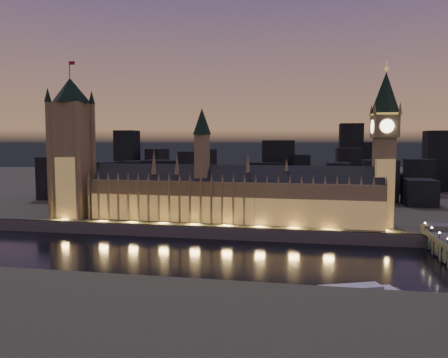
% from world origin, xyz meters
% --- Properties ---
extents(ground_plane, '(2000.00, 2000.00, 0.00)m').
position_xyz_m(ground_plane, '(0.00, 0.00, 0.00)').
color(ground_plane, black).
rests_on(ground_plane, ground).
extents(north_bank, '(2000.00, 960.00, 8.00)m').
position_xyz_m(north_bank, '(0.00, 520.00, 4.00)').
color(north_bank, '#424A32').
rests_on(north_bank, ground).
extents(embankment_wall, '(2000.00, 2.50, 8.00)m').
position_xyz_m(embankment_wall, '(0.00, 41.00, 4.00)').
color(embankment_wall, '#4F5354').
rests_on(embankment_wall, ground).
extents(palace_of_westminster, '(202.00, 27.65, 78.00)m').
position_xyz_m(palace_of_westminster, '(7.30, 61.74, 26.37)').
color(palace_of_westminster, olive).
rests_on(palace_of_westminster, north_bank).
extents(victoria_tower, '(31.68, 31.68, 113.14)m').
position_xyz_m(victoria_tower, '(-110.00, 61.92, 63.97)').
color(victoria_tower, olive).
rests_on(victoria_tower, north_bank).
extents(elizabeth_tower, '(18.00, 18.00, 105.44)m').
position_xyz_m(elizabeth_tower, '(108.00, 61.92, 66.71)').
color(elizabeth_tower, olive).
rests_on(elizabeth_tower, north_bank).
extents(river_boat, '(49.07, 28.39, 4.50)m').
position_xyz_m(river_boat, '(77.65, -53.41, 1.56)').
color(river_boat, '#4F5354').
rests_on(river_boat, ground).
extents(city_backdrop, '(480.42, 215.63, 76.97)m').
position_xyz_m(city_backdrop, '(40.33, 249.29, 31.08)').
color(city_backdrop, black).
rests_on(city_backdrop, north_bank).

